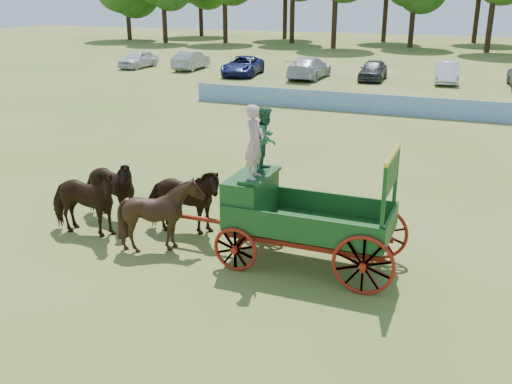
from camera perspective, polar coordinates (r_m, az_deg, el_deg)
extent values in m
plane|color=olive|center=(14.28, 11.41, -6.89)|extent=(160.00, 160.00, 0.00)
imported|color=black|center=(15.83, -16.92, -0.99)|extent=(2.31, 1.19, 1.89)
imported|color=black|center=(16.64, -14.60, 0.23)|extent=(2.38, 1.39, 1.89)
imported|color=black|center=(14.50, -9.45, -2.25)|extent=(2.03, 1.89, 1.90)
imported|color=black|center=(15.38, -7.35, -0.86)|extent=(2.38, 1.37, 1.89)
cube|color=maroon|center=(14.15, -0.54, -4.06)|extent=(0.12, 2.00, 0.12)
cube|color=maroon|center=(13.40, 11.48, -5.88)|extent=(0.12, 2.00, 0.12)
cube|color=maroon|center=(13.17, 4.61, -5.42)|extent=(3.80, 0.10, 0.12)
cube|color=maroon|center=(14.13, 5.96, -3.67)|extent=(3.80, 0.10, 0.12)
cube|color=maroon|center=(14.43, -3.85, -2.97)|extent=(2.80, 0.09, 0.09)
cube|color=#18491D|center=(13.54, 5.35, -3.43)|extent=(3.80, 1.80, 0.10)
cube|color=#18491D|center=(12.64, 4.23, -3.62)|extent=(3.80, 0.06, 0.55)
cube|color=#18491D|center=(14.22, 6.42, -1.03)|extent=(3.80, 0.06, 0.55)
cube|color=#18491D|center=(13.07, 13.31, -3.34)|extent=(0.06, 1.80, 0.55)
cube|color=#18491D|center=(13.80, -0.55, -0.44)|extent=(0.85, 1.70, 1.05)
cube|color=#18491D|center=(13.53, 0.42, 1.70)|extent=(0.55, 1.50, 0.08)
cube|color=#18491D|center=(14.01, -1.98, -1.01)|extent=(0.10, 1.60, 0.65)
cube|color=#18491D|center=(14.05, -1.30, -2.25)|extent=(0.55, 1.60, 0.06)
cube|color=#18491D|center=(12.10, 12.56, -1.82)|extent=(0.08, 0.08, 1.80)
cube|color=#18491D|center=(13.59, 13.74, 0.46)|extent=(0.08, 0.08, 1.80)
cube|color=#18491D|center=(12.66, 13.39, 1.94)|extent=(0.07, 1.75, 0.75)
cube|color=gold|center=(12.55, 13.53, 3.68)|extent=(0.08, 1.80, 0.09)
cube|color=gold|center=(12.66, 13.21, 1.96)|extent=(0.02, 1.30, 0.12)
torus|color=maroon|center=(13.38, -2.10, -5.75)|extent=(1.09, 0.09, 1.09)
torus|color=maroon|center=(14.98, 0.85, -2.89)|extent=(1.09, 0.09, 1.09)
torus|color=maroon|center=(12.51, 10.66, -7.22)|extent=(1.39, 0.09, 1.39)
torus|color=maroon|center=(14.21, 12.24, -3.98)|extent=(1.39, 0.09, 1.39)
imported|color=#C5979A|center=(12.97, -0.14, 5.02)|extent=(0.41, 0.62, 1.70)
imported|color=#25643E|center=(13.62, 0.97, 5.38)|extent=(0.59, 0.75, 1.55)
cube|color=#1C5B9B|center=(31.36, 16.08, 8.17)|extent=(26.00, 0.08, 1.05)
imported|color=silver|center=(51.34, -11.68, 12.89)|extent=(1.86, 4.39, 1.48)
imported|color=gray|center=(49.47, -6.49, 12.94)|extent=(1.84, 4.68, 1.52)
imported|color=navy|center=(45.67, -1.34, 12.50)|extent=(3.10, 5.56, 1.47)
imported|color=silver|center=(44.18, 5.33, 12.28)|extent=(2.34, 5.59, 1.61)
imported|color=#333338|center=(43.96, 11.63, 11.85)|extent=(1.92, 4.42, 1.48)
imported|color=silver|center=(43.84, 18.51, 11.25)|extent=(2.05, 4.65, 1.49)
cylinder|color=#382314|center=(82.41, -12.61, 16.12)|extent=(0.60, 0.60, 4.25)
cylinder|color=#382314|center=(76.51, -9.11, 16.23)|extent=(0.60, 0.60, 4.58)
cylinder|color=#382314|center=(75.64, -3.10, 16.65)|extent=(0.60, 0.60, 5.23)
cylinder|color=#382314|center=(75.06, 3.63, 16.72)|extent=(0.60, 0.60, 5.49)
cylinder|color=#382314|center=(68.83, 7.84, 16.40)|extent=(0.60, 0.60, 5.63)
cylinder|color=#382314|center=(71.24, 15.30, 15.61)|extent=(0.60, 0.60, 4.62)
cylinder|color=#382314|center=(68.02, 22.34, 15.10)|extent=(0.60, 0.60, 5.49)
cylinder|color=#382314|center=(87.72, -5.53, 16.86)|extent=(0.60, 0.60, 4.88)
cylinder|color=#382314|center=(82.63, 2.92, 17.18)|extent=(0.60, 0.60, 6.07)
cylinder|color=#382314|center=(79.15, 12.77, 16.65)|extent=(0.60, 0.60, 6.08)
cylinder|color=#382314|center=(80.44, 21.17, 15.76)|extent=(0.60, 0.60, 5.69)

